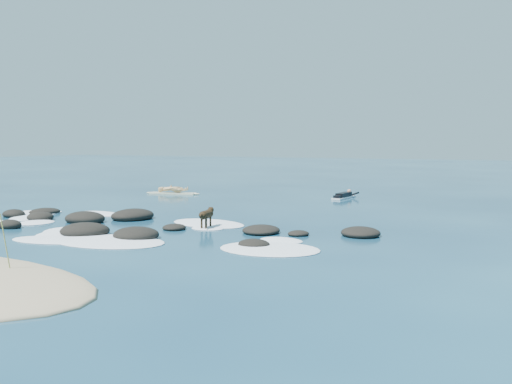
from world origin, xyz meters
The scene contains 6 objects.
ground centered at (0.00, 0.00, 0.00)m, with size 160.00×160.00×0.00m, color #0A2642.
reef_rocks centered at (-0.97, -0.75, 0.11)m, with size 14.32×7.22×0.50m.
breaking_foam centered at (-0.97, -1.16, 0.01)m, with size 14.00×6.96×0.12m.
standing_surfer_rig centered at (-6.35, 9.98, 0.69)m, with size 3.05×1.02×1.74m.
paddling_surfer_rig centered at (2.57, 11.91, 0.14)m, with size 1.03×2.30×0.40m.
dog centered at (1.73, 0.32, 0.47)m, with size 0.39×1.10×0.70m.
Camera 1 is at (11.28, -15.19, 2.78)m, focal length 40.00 mm.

